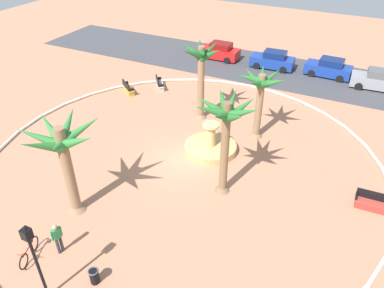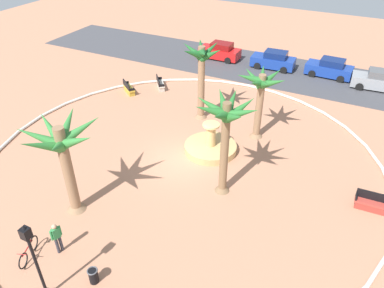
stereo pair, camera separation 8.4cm
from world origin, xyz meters
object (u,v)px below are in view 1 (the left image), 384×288
bench_north (160,85)px  palm_tree_mid_plaza (201,66)px  bench_west (371,203)px  trash_bin (94,276)px  person_cyclist_helmet (57,237)px  palm_tree_near_fountain (63,151)px  lamppost (35,258)px  bench_east (128,89)px  parked_car_leftmost (219,51)px  fountain (210,147)px  parked_car_rightmost (377,80)px  parked_car_third (329,68)px  parked_car_second (273,60)px  palm_tree_by_curb (260,90)px  bicycle_red_frame (29,252)px  palm_tree_far_side (226,122)px

bench_north → palm_tree_mid_plaza: bearing=-29.1°
bench_west → trash_bin: bearing=-135.2°
person_cyclist_helmet → palm_tree_near_fountain: bearing=116.9°
bench_north → lamppost: lamppost is taller
bench_east → bench_north: same height
trash_bin → parked_car_leftmost: parked_car_leftmost is taller
fountain → parked_car_rightmost: (8.70, 14.69, 0.48)m
bench_west → lamppost: lamppost is taller
palm_tree_near_fountain → trash_bin: palm_tree_near_fountain is taller
palm_tree_mid_plaza → parked_car_third: bearing=59.1°
bench_north → parked_car_third: size_ratio=0.38×
parked_car_second → parked_car_rightmost: 9.12m
palm_tree_near_fountain → palm_tree_mid_plaza: bearing=82.1°
bench_east → parked_car_third: bearing=37.6°
palm_tree_near_fountain → parked_car_third: size_ratio=1.29×
palm_tree_near_fountain → parked_car_rightmost: 26.20m
fountain → palm_tree_near_fountain: size_ratio=0.64×
parked_car_second → parked_car_rightmost: same height
parked_car_rightmost → parked_car_third: bearing=168.0°
parked_car_second → parked_car_third: 5.06m
person_cyclist_helmet → parked_car_second: size_ratio=0.42×
palm_tree_near_fountain → palm_tree_by_curb: size_ratio=1.10×
palm_tree_by_curb → person_cyclist_helmet: size_ratio=2.80×
bench_west → parked_car_second: 19.16m
lamppost → fountain: bearing=82.3°
lamppost → parked_car_third: size_ratio=0.99×
bicycle_red_frame → person_cyclist_helmet: (0.99, 0.88, 0.57)m
parked_car_third → palm_tree_mid_plaza: bearing=-120.9°
parked_car_leftmost → parked_car_rightmost: bearing=-1.9°
bicycle_red_frame → palm_tree_far_side: bearing=53.8°
palm_tree_far_side → parked_car_third: size_ratio=1.41×
palm_tree_far_side → lamppost: bearing=-112.6°
palm_tree_mid_plaza → palm_tree_far_side: bearing=-56.2°
bench_east → palm_tree_by_curb: bearing=-8.4°
person_cyclist_helmet → parked_car_leftmost: (-3.03, 25.65, -0.18)m
bench_north → person_cyclist_helmet: 17.71m
palm_tree_far_side → trash_bin: palm_tree_far_side is taller
person_cyclist_helmet → fountain: bearing=75.0°
palm_tree_far_side → parked_car_rightmost: size_ratio=1.40×
palm_tree_near_fountain → palm_tree_by_curb: (6.11, 10.94, -0.25)m
palm_tree_far_side → bench_north: bearing=135.1°
palm_tree_near_fountain → parked_car_third: palm_tree_near_fountain is taller
bicycle_red_frame → parked_car_third: size_ratio=0.40×
lamppost → parked_car_second: (1.28, 27.66, -1.57)m
fountain → bench_west: fountain is taller
parked_car_rightmost → bench_north: bearing=-153.5°
bench_west → bicycle_red_frame: bench_west is taller
bench_west → bench_north: size_ratio=1.04×
person_cyclist_helmet → bench_east: bearing=113.9°
lamppost → trash_bin: bearing=47.0°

